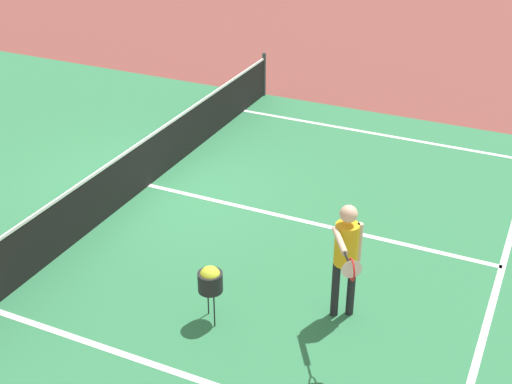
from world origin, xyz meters
TOP-DOWN VIEW (x-y plane):
  - ground_plane at (0.00, 0.00)m, footprint 60.00×60.00m
  - court_surface_inbounds at (0.00, 0.00)m, footprint 10.62×24.40m
  - line_sideline_right at (4.11, -5.95)m, footprint 0.10×11.89m
  - line_service_near at (0.00, -6.40)m, footprint 8.22×0.10m
  - line_center_service at (0.00, -3.20)m, footprint 0.10×6.40m
  - net at (0.00, 0.00)m, footprint 10.58×0.09m
  - player_near at (-2.16, -4.53)m, footprint 1.17×0.63m
  - ball_hopper at (-3.01, -2.94)m, footprint 0.34×0.34m

SIDE VIEW (x-z plane):
  - ground_plane at x=0.00m, z-range 0.00..0.00m
  - court_surface_inbounds at x=0.00m, z-range 0.00..0.00m
  - line_sideline_right at x=4.11m, z-range 0.00..0.01m
  - line_service_near at x=0.00m, z-range 0.00..0.01m
  - line_center_service at x=0.00m, z-range 0.00..0.01m
  - net at x=0.00m, z-range -0.04..1.03m
  - ball_hopper at x=-3.01m, z-range 0.24..1.11m
  - player_near at x=-2.16m, z-range 0.22..1.95m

